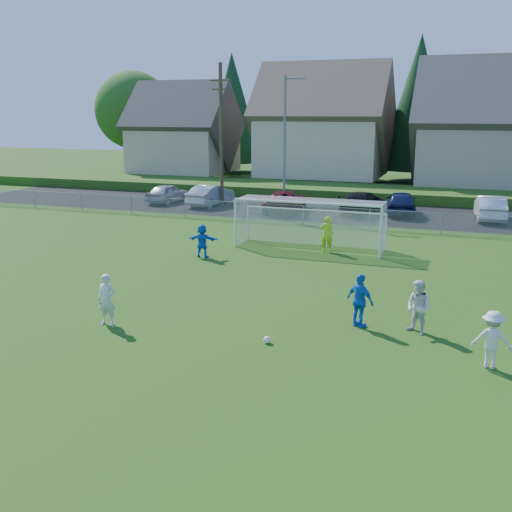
% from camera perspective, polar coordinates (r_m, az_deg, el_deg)
% --- Properties ---
extents(ground, '(160.00, 160.00, 0.00)m').
position_cam_1_polar(ground, '(16.19, -9.88, -11.17)').
color(ground, '#193D0C').
rests_on(ground, ground).
extents(asphalt_lot, '(60.00, 60.00, 0.00)m').
position_cam_1_polar(asphalt_lot, '(41.41, 9.25, 4.11)').
color(asphalt_lot, black).
rests_on(asphalt_lot, ground).
extents(grass_embankment, '(70.00, 6.00, 0.80)m').
position_cam_1_polar(grass_embankment, '(48.67, 10.95, 5.92)').
color(grass_embankment, '#1E420F').
rests_on(grass_embankment, ground).
extents(soccer_ball, '(0.22, 0.22, 0.22)m').
position_cam_1_polar(soccer_ball, '(17.98, 1.06, -7.98)').
color(soccer_ball, white).
rests_on(soccer_ball, ground).
extents(player_white_a, '(0.66, 0.47, 1.68)m').
position_cam_1_polar(player_white_a, '(19.85, -14.03, -4.06)').
color(player_white_a, silver).
rests_on(player_white_a, ground).
extents(player_white_b, '(1.04, 0.99, 1.70)m').
position_cam_1_polar(player_white_b, '(19.17, 15.22, -4.74)').
color(player_white_b, silver).
rests_on(player_white_b, ground).
extents(player_white_c, '(1.05, 0.62, 1.60)m').
position_cam_1_polar(player_white_c, '(17.30, 21.54, -7.42)').
color(player_white_c, silver).
rests_on(player_white_c, ground).
extents(player_blue_a, '(1.10, 0.88, 1.75)m').
position_cam_1_polar(player_blue_a, '(19.33, 9.89, -4.22)').
color(player_blue_a, blue).
rests_on(player_blue_a, ground).
extents(player_blue_b, '(1.49, 0.59, 1.58)m').
position_cam_1_polar(player_blue_b, '(28.31, -5.14, 1.46)').
color(player_blue_b, blue).
rests_on(player_blue_b, ground).
extents(goalkeeper, '(0.72, 0.55, 1.76)m').
position_cam_1_polar(goalkeeper, '(29.50, 6.76, 2.10)').
color(goalkeeper, '#ADE51B').
rests_on(goalkeeper, ground).
extents(car_a, '(2.15, 4.32, 1.41)m').
position_cam_1_polar(car_a, '(45.83, -8.40, 5.94)').
color(car_a, '#A5A6AC').
rests_on(car_a, ground).
extents(car_b, '(2.08, 4.72, 1.51)m').
position_cam_1_polar(car_b, '(44.06, -4.34, 5.80)').
color(car_b, '#BABABA').
rests_on(car_b, ground).
extents(car_c, '(3.05, 5.46, 1.44)m').
position_cam_1_polar(car_c, '(41.30, 2.81, 5.26)').
color(car_c, maroon).
rests_on(car_c, ground).
extents(car_d, '(2.64, 5.26, 1.46)m').
position_cam_1_polar(car_d, '(41.19, 10.09, 5.05)').
color(car_d, black).
rests_on(car_d, ground).
extents(car_e, '(2.48, 4.87, 1.59)m').
position_cam_1_polar(car_e, '(41.12, 13.65, 4.95)').
color(car_e, '#121941').
rests_on(car_e, ground).
extents(car_f, '(1.98, 4.84, 1.56)m').
position_cam_1_polar(car_f, '(40.74, 21.41, 4.30)').
color(car_f, silver).
rests_on(car_f, ground).
extents(soccer_goal, '(7.42, 1.90, 2.50)m').
position_cam_1_polar(soccer_goal, '(30.12, 5.23, 3.82)').
color(soccer_goal, white).
rests_on(soccer_goal, ground).
extents(chainlink_fence, '(52.06, 0.06, 1.20)m').
position_cam_1_polar(chainlink_fence, '(35.99, 7.63, 3.75)').
color(chainlink_fence, gray).
rests_on(chainlink_fence, ground).
extents(streetlight, '(1.38, 0.18, 9.00)m').
position_cam_1_polar(streetlight, '(40.51, 2.81, 10.95)').
color(streetlight, slate).
rests_on(streetlight, ground).
extents(utility_pole, '(1.60, 0.26, 10.00)m').
position_cam_1_polar(utility_pole, '(43.18, -3.34, 11.51)').
color(utility_pole, '#473321').
rests_on(utility_pole, ground).
extents(houses_row, '(53.90, 11.45, 13.27)m').
position_cam_1_polar(houses_row, '(55.41, 14.63, 13.84)').
color(houses_row, tan).
rests_on(houses_row, ground).
extents(tree_row, '(65.98, 12.36, 13.80)m').
position_cam_1_polar(tree_row, '(61.74, 14.32, 13.40)').
color(tree_row, '#382616').
rests_on(tree_row, ground).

